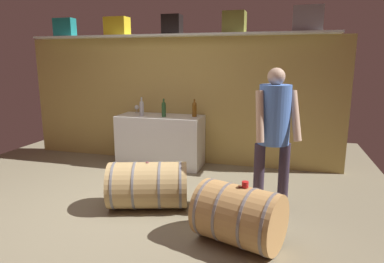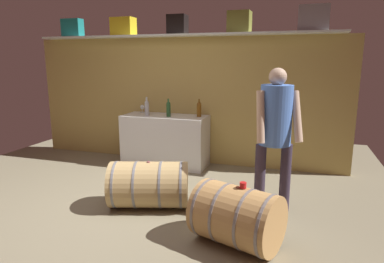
{
  "view_description": "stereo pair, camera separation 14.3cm",
  "coord_description": "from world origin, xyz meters",
  "px_view_note": "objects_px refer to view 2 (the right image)",
  "views": [
    {
      "loc": [
        1.79,
        -3.25,
        1.76
      ],
      "look_at": [
        0.85,
        0.18,
        1.0
      ],
      "focal_mm": 31.46,
      "sensor_mm": 36.0,
      "label": 1
    },
    {
      "loc": [
        1.93,
        -3.21,
        1.76
      ],
      "look_at": [
        0.85,
        0.18,
        1.0
      ],
      "focal_mm": 31.46,
      "sensor_mm": 36.0,
      "label": 2
    }
  ],
  "objects_px": {
    "toolcase_yellow": "(123,27)",
    "toolcase_grey": "(314,18)",
    "toolcase_olive": "(239,22)",
    "wine_barrel_near": "(237,216)",
    "wine_bottle_green": "(168,109)",
    "wine_bottle_clear": "(147,107)",
    "work_cabinet": "(165,140)",
    "wine_barrel_far": "(149,184)",
    "wine_glass": "(142,107)",
    "toolcase_black": "(178,25)",
    "winemaker_pouring": "(275,126)",
    "toolcase_teal": "(73,28)",
    "tasting_cup": "(243,185)",
    "wine_bottle_amber": "(199,109)"
  },
  "relations": [
    {
      "from": "toolcase_black",
      "to": "toolcase_olive",
      "type": "bearing_deg",
      "value": -1.18
    },
    {
      "from": "wine_glass",
      "to": "tasting_cup",
      "type": "xyz_separation_m",
      "value": [
        2.16,
        -2.35,
        -0.33
      ]
    },
    {
      "from": "wine_bottle_amber",
      "to": "wine_bottle_clear",
      "type": "xyz_separation_m",
      "value": [
        -0.87,
        -0.13,
        0.01
      ]
    },
    {
      "from": "wine_barrel_far",
      "to": "wine_bottle_green",
      "type": "bearing_deg",
      "value": 85.66
    },
    {
      "from": "wine_barrel_far",
      "to": "toolcase_grey",
      "type": "bearing_deg",
      "value": 28.54
    },
    {
      "from": "toolcase_yellow",
      "to": "wine_barrel_near",
      "type": "height_order",
      "value": "toolcase_yellow"
    },
    {
      "from": "toolcase_black",
      "to": "wine_barrel_far",
      "type": "relative_size",
      "value": 0.29
    },
    {
      "from": "wine_bottle_green",
      "to": "wine_bottle_clear",
      "type": "bearing_deg",
      "value": 178.71
    },
    {
      "from": "toolcase_black",
      "to": "wine_bottle_green",
      "type": "xyz_separation_m",
      "value": [
        -0.07,
        -0.28,
        -1.34
      ]
    },
    {
      "from": "toolcase_yellow",
      "to": "toolcase_grey",
      "type": "relative_size",
      "value": 0.93
    },
    {
      "from": "wine_bottle_green",
      "to": "winemaker_pouring",
      "type": "distance_m",
      "value": 2.18
    },
    {
      "from": "toolcase_teal",
      "to": "wine_bottle_green",
      "type": "relative_size",
      "value": 1.23
    },
    {
      "from": "toolcase_teal",
      "to": "toolcase_olive",
      "type": "distance_m",
      "value": 3.02
    },
    {
      "from": "wine_barrel_far",
      "to": "toolcase_black",
      "type": "bearing_deg",
      "value": 81.73
    },
    {
      "from": "toolcase_yellow",
      "to": "toolcase_grey",
      "type": "bearing_deg",
      "value": 1.22
    },
    {
      "from": "toolcase_grey",
      "to": "wine_glass",
      "type": "distance_m",
      "value": 3.08
    },
    {
      "from": "tasting_cup",
      "to": "winemaker_pouring",
      "type": "height_order",
      "value": "winemaker_pouring"
    },
    {
      "from": "toolcase_yellow",
      "to": "toolcase_olive",
      "type": "xyz_separation_m",
      "value": [
        1.99,
        0.0,
        0.01
      ]
    },
    {
      "from": "toolcase_teal",
      "to": "wine_barrel_far",
      "type": "distance_m",
      "value": 3.58
    },
    {
      "from": "wine_glass",
      "to": "tasting_cup",
      "type": "relative_size",
      "value": 2.17
    },
    {
      "from": "toolcase_teal",
      "to": "wine_bottle_green",
      "type": "height_order",
      "value": "toolcase_teal"
    },
    {
      "from": "wine_barrel_near",
      "to": "wine_barrel_far",
      "type": "relative_size",
      "value": 0.89
    },
    {
      "from": "toolcase_olive",
      "to": "wine_barrel_far",
      "type": "xyz_separation_m",
      "value": [
        -0.72,
        -1.84,
        -2.04
      ]
    },
    {
      "from": "wine_bottle_clear",
      "to": "tasting_cup",
      "type": "relative_size",
      "value": 4.81
    },
    {
      "from": "wine_barrel_near",
      "to": "toolcase_grey",
      "type": "bearing_deg",
      "value": 93.97
    },
    {
      "from": "toolcase_teal",
      "to": "winemaker_pouring",
      "type": "distance_m",
      "value": 4.23
    },
    {
      "from": "toolcase_teal",
      "to": "toolcase_yellow",
      "type": "xyz_separation_m",
      "value": [
        1.02,
        0.0,
        -0.01
      ]
    },
    {
      "from": "toolcase_grey",
      "to": "wine_glass",
      "type": "bearing_deg",
      "value": -176.38
    },
    {
      "from": "toolcase_grey",
      "to": "wine_bottle_clear",
      "type": "xyz_separation_m",
      "value": [
        -2.54,
        -0.27,
        -1.36
      ]
    },
    {
      "from": "work_cabinet",
      "to": "tasting_cup",
      "type": "height_order",
      "value": "work_cabinet"
    },
    {
      "from": "toolcase_olive",
      "to": "toolcase_grey",
      "type": "height_order",
      "value": "toolcase_grey"
    },
    {
      "from": "wine_bottle_clear",
      "to": "winemaker_pouring",
      "type": "relative_size",
      "value": 0.18
    },
    {
      "from": "toolcase_grey",
      "to": "wine_glass",
      "type": "xyz_separation_m",
      "value": [
        -2.75,
        -0.02,
        -1.4
      ]
    },
    {
      "from": "toolcase_yellow",
      "to": "toolcase_black",
      "type": "bearing_deg",
      "value": 1.22
    },
    {
      "from": "toolcase_yellow",
      "to": "wine_barrel_near",
      "type": "relative_size",
      "value": 0.42
    },
    {
      "from": "wine_bottle_clear",
      "to": "wine_barrel_far",
      "type": "xyz_separation_m",
      "value": [
        0.74,
        -1.57,
        -0.7
      ]
    },
    {
      "from": "toolcase_black",
      "to": "toolcase_grey",
      "type": "distance_m",
      "value": 2.08
    },
    {
      "from": "toolcase_yellow",
      "to": "wine_bottle_green",
      "type": "xyz_separation_m",
      "value": [
        0.92,
        -0.28,
        -1.33
      ]
    },
    {
      "from": "toolcase_black",
      "to": "winemaker_pouring",
      "type": "distance_m",
      "value": 2.64
    },
    {
      "from": "wine_bottle_amber",
      "to": "wine_barrel_far",
      "type": "relative_size",
      "value": 0.27
    },
    {
      "from": "toolcase_black",
      "to": "winemaker_pouring",
      "type": "xyz_separation_m",
      "value": [
        1.72,
        -1.53,
        -1.29
      ]
    },
    {
      "from": "work_cabinet",
      "to": "wine_bottle_green",
      "type": "relative_size",
      "value": 4.81
    },
    {
      "from": "wine_bottle_amber",
      "to": "tasting_cup",
      "type": "xyz_separation_m",
      "value": [
        1.09,
        -2.23,
        -0.37
      ]
    },
    {
      "from": "wine_bottle_clear",
      "to": "wine_barrel_far",
      "type": "distance_m",
      "value": 1.87
    },
    {
      "from": "wine_barrel_near",
      "to": "wine_bottle_green",
      "type": "bearing_deg",
      "value": 144.9
    },
    {
      "from": "toolcase_black",
      "to": "wine_glass",
      "type": "height_order",
      "value": "toolcase_black"
    },
    {
      "from": "toolcase_yellow",
      "to": "wine_barrel_near",
      "type": "xyz_separation_m",
      "value": [
        2.44,
        -2.37,
        -2.02
      ]
    },
    {
      "from": "toolcase_grey",
      "to": "wine_bottle_amber",
      "type": "distance_m",
      "value": 2.16
    },
    {
      "from": "toolcase_olive",
      "to": "wine_barrel_near",
      "type": "height_order",
      "value": "toolcase_olive"
    },
    {
      "from": "wine_bottle_green",
      "to": "wine_bottle_clear",
      "type": "relative_size",
      "value": 0.96
    }
  ]
}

